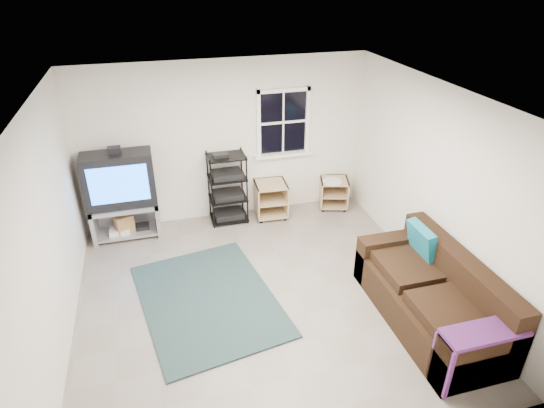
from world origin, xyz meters
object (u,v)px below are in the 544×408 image
object	(u,v)px
side_table_left	(270,198)
side_table_right	(333,190)
sofa	(432,298)
tv_unit	(121,189)
av_rack	(228,192)

from	to	relation	value
side_table_left	side_table_right	world-z (taller)	side_table_left
side_table_left	sofa	world-z (taller)	sofa
tv_unit	sofa	world-z (taller)	tv_unit
av_rack	side_table_right	world-z (taller)	av_rack
side_table_left	tv_unit	bearing A→B (deg)	-179.00
av_rack	side_table_left	xyz separation A→B (m)	(0.72, 0.00, -0.20)
tv_unit	av_rack	bearing A→B (deg)	1.32
av_rack	side_table_left	world-z (taller)	av_rack
side_table_left	side_table_right	distance (m)	1.15
tv_unit	side_table_right	size ratio (longest dim) A/B	2.57
av_rack	side_table_right	xyz separation A→B (m)	(1.86, 0.01, -0.22)
tv_unit	sofa	distance (m)	4.63
side_table_left	av_rack	bearing A→B (deg)	-179.73
tv_unit	side_table_left	world-z (taller)	tv_unit
side_table_right	sofa	xyz separation A→B (m)	(0.02, -3.02, 0.04)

